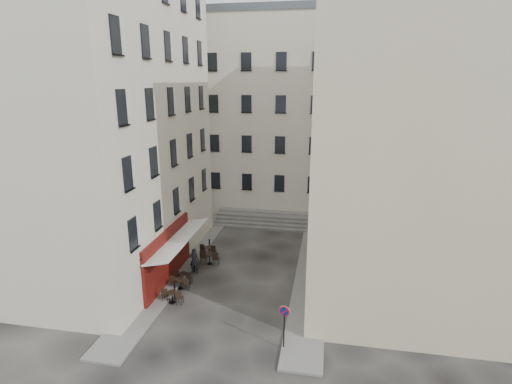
% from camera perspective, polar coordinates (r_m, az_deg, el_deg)
% --- Properties ---
extents(ground, '(90.00, 90.00, 0.00)m').
position_cam_1_polar(ground, '(24.77, -3.37, -14.52)').
color(ground, black).
rests_on(ground, ground).
extents(sidewalk_left, '(2.00, 22.00, 0.12)m').
position_cam_1_polar(sidewalk_left, '(29.36, -10.16, -9.56)').
color(sidewalk_left, slate).
rests_on(sidewalk_left, ground).
extents(sidewalk_right, '(2.00, 18.00, 0.12)m').
position_cam_1_polar(sidewalk_right, '(26.80, 7.81, -12.02)').
color(sidewalk_right, slate).
rests_on(sidewalk_right, ground).
extents(building_left, '(12.20, 16.20, 20.60)m').
position_cam_1_polar(building_left, '(28.62, -23.40, 10.11)').
color(building_left, beige).
rests_on(building_left, ground).
extents(building_right, '(12.20, 14.20, 18.60)m').
position_cam_1_polar(building_right, '(25.03, 22.63, 7.27)').
color(building_right, '#C1B690').
rests_on(building_right, ground).
extents(building_back, '(18.20, 10.20, 18.60)m').
position_cam_1_polar(building_back, '(40.39, 1.54, 11.15)').
color(building_back, beige).
rests_on(building_back, ground).
extents(cafe_storefront, '(1.74, 7.30, 3.50)m').
position_cam_1_polar(cafe_storefront, '(26.02, -12.28, -8.68)').
color(cafe_storefront, '#4C0E0A').
rests_on(cafe_storefront, ground).
extents(stone_steps, '(9.00, 3.15, 0.80)m').
position_cam_1_polar(stone_steps, '(35.84, 1.41, -4.02)').
color(stone_steps, '#595755').
rests_on(stone_steps, ground).
extents(bollard_near, '(0.12, 0.12, 0.98)m').
position_cam_1_polar(bollard_near, '(24.60, -11.56, -13.66)').
color(bollard_near, black).
rests_on(bollard_near, ground).
extents(bollard_mid, '(0.12, 0.12, 0.98)m').
position_cam_1_polar(bollard_mid, '(27.49, -8.83, -10.24)').
color(bollard_mid, black).
rests_on(bollard_mid, ground).
extents(bollard_far, '(0.12, 0.12, 0.98)m').
position_cam_1_polar(bollard_far, '(30.51, -6.67, -7.46)').
color(bollard_far, black).
rests_on(bollard_far, ground).
extents(no_parking_sign, '(0.51, 0.17, 2.31)m').
position_cam_1_polar(no_parking_sign, '(19.68, 4.06, -17.65)').
color(no_parking_sign, black).
rests_on(no_parking_sign, ground).
extents(bistro_table_a, '(1.27, 0.60, 0.90)m').
position_cam_1_polar(bistro_table_a, '(24.23, -11.83, -14.34)').
color(bistro_table_a, black).
rests_on(bistro_table_a, ground).
extents(bistro_table_b, '(1.22, 0.57, 0.86)m').
position_cam_1_polar(bistro_table_b, '(25.61, -10.77, -12.59)').
color(bistro_table_b, black).
rests_on(bistro_table_b, ground).
extents(bistro_table_c, '(1.18, 0.55, 0.83)m').
position_cam_1_polar(bistro_table_c, '(26.30, -10.34, -11.81)').
color(bistro_table_c, black).
rests_on(bistro_table_c, ground).
extents(bistro_table_d, '(1.37, 0.64, 0.96)m').
position_cam_1_polar(bistro_table_d, '(28.45, -6.61, -9.30)').
color(bistro_table_d, black).
rests_on(bistro_table_d, ground).
extents(bistro_table_e, '(1.22, 0.57, 0.86)m').
position_cam_1_polar(bistro_table_e, '(29.80, -6.82, -8.23)').
color(bistro_table_e, black).
rests_on(bistro_table_e, ground).
extents(pedestrian, '(0.67, 0.47, 1.75)m').
position_cam_1_polar(pedestrian, '(27.25, -8.82, -9.66)').
color(pedestrian, black).
rests_on(pedestrian, ground).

